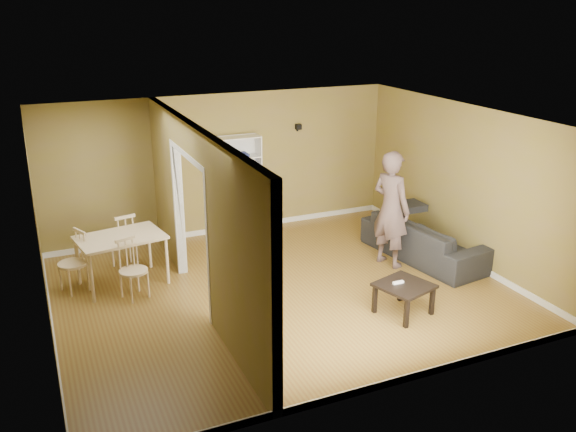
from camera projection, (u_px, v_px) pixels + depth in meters
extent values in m
plane|color=olive|center=(281.00, 290.00, 9.20)|extent=(6.50, 6.50, 0.00)
plane|color=white|center=(280.00, 119.00, 8.34)|extent=(6.50, 6.50, 0.00)
plane|color=olive|center=(222.00, 165.00, 11.15)|extent=(6.50, 0.00, 6.50)
plane|color=olive|center=(383.00, 286.00, 6.39)|extent=(6.50, 0.00, 6.50)
plane|color=olive|center=(40.00, 242.00, 7.55)|extent=(0.00, 5.50, 5.50)
plane|color=olive|center=(463.00, 184.00, 10.00)|extent=(0.00, 5.50, 5.50)
cube|color=black|center=(298.00, 127.00, 11.47)|extent=(0.10, 0.10, 0.10)
imported|color=#2E2E32|center=(424.00, 234.00, 10.24)|extent=(2.43, 1.32, 0.88)
imported|color=slate|center=(392.00, 199.00, 9.77)|extent=(0.98, 0.86, 2.26)
cube|color=white|center=(220.00, 188.00, 11.06)|extent=(0.02, 0.34, 1.85)
cube|color=white|center=(259.00, 183.00, 11.34)|extent=(0.02, 0.34, 1.85)
cube|color=white|center=(237.00, 184.00, 11.34)|extent=(0.78, 0.02, 1.85)
cube|color=white|center=(241.00, 232.00, 11.50)|extent=(0.74, 0.34, 0.02)
cube|color=white|center=(240.00, 214.00, 11.38)|extent=(0.74, 0.34, 0.02)
cube|color=white|center=(240.00, 195.00, 11.26)|extent=(0.74, 0.34, 0.02)
cube|color=white|center=(239.00, 176.00, 11.14)|extent=(0.74, 0.34, 0.02)
cube|color=white|center=(239.00, 157.00, 11.02)|extent=(0.74, 0.34, 0.02)
cube|color=white|center=(238.00, 137.00, 10.90)|extent=(0.74, 0.34, 0.02)
cube|color=navy|center=(242.00, 207.00, 11.35)|extent=(0.46, 0.30, 0.23)
cube|color=#1E7675|center=(238.00, 189.00, 11.20)|extent=(0.45, 0.30, 0.23)
cube|color=navy|center=(239.00, 170.00, 11.10)|extent=(0.41, 0.27, 0.21)
cube|color=navy|center=(237.00, 160.00, 11.02)|extent=(0.40, 0.26, 0.20)
cube|color=black|center=(404.00, 286.00, 8.38)|extent=(0.67, 0.67, 0.04)
cube|color=black|center=(397.00, 313.00, 8.11)|extent=(0.06, 0.06, 0.41)
cube|color=black|center=(432.00, 305.00, 8.32)|extent=(0.06, 0.06, 0.41)
cube|color=black|center=(375.00, 295.00, 8.59)|extent=(0.06, 0.06, 0.41)
cube|color=black|center=(409.00, 288.00, 8.80)|extent=(0.06, 0.06, 0.41)
cube|color=white|center=(398.00, 282.00, 8.39)|extent=(0.16, 0.04, 0.03)
cube|color=beige|center=(120.00, 238.00, 9.17)|extent=(1.26, 0.84, 0.04)
cylinder|color=beige|center=(86.00, 277.00, 8.77)|extent=(0.05, 0.05, 0.74)
cylinder|color=beige|center=(165.00, 264.00, 9.20)|extent=(0.05, 0.05, 0.74)
cylinder|color=beige|center=(81.00, 259.00, 9.40)|extent=(0.05, 0.05, 0.74)
cylinder|color=beige|center=(155.00, 247.00, 9.84)|extent=(0.05, 0.05, 0.74)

